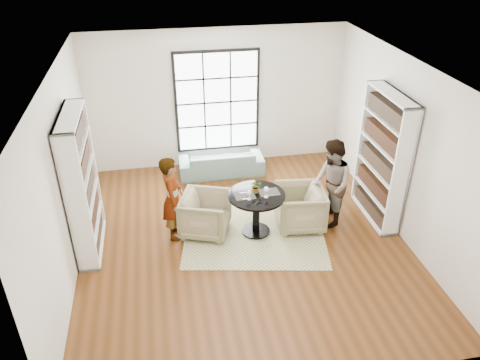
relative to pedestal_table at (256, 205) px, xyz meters
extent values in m
plane|color=brown|center=(-0.26, -0.17, -0.57)|extent=(6.00, 6.00, 0.00)
plane|color=silver|center=(-0.26, 2.83, 0.93)|extent=(5.50, 0.00, 5.50)
plane|color=silver|center=(-3.01, -0.17, 0.93)|extent=(0.00, 6.00, 6.00)
plane|color=silver|center=(2.49, -0.17, 0.93)|extent=(0.00, 6.00, 6.00)
plane|color=silver|center=(-0.26, -3.17, 0.93)|extent=(5.50, 0.00, 5.50)
plane|color=white|center=(-0.26, -0.17, 2.43)|extent=(6.00, 6.00, 0.00)
cube|color=black|center=(-0.26, 2.81, 0.88)|extent=(1.82, 0.06, 2.22)
cube|color=white|center=(-0.26, 2.77, 0.88)|extent=(1.70, 0.02, 2.10)
cube|color=#C1BE91|center=(0.01, 0.18, -0.56)|extent=(2.87, 2.87, 0.01)
cylinder|color=black|center=(0.00, 0.00, -0.55)|extent=(0.50, 0.50, 0.04)
cylinder|color=black|center=(0.00, 0.00, -0.19)|extent=(0.13, 0.13, 0.71)
cylinder|color=black|center=(0.00, 0.00, 0.20)|extent=(0.99, 0.99, 0.04)
imported|color=gray|center=(-0.28, 2.28, -0.30)|extent=(1.82, 0.73, 0.53)
imported|color=tan|center=(-0.87, 0.17, -0.20)|extent=(1.04, 1.03, 0.75)
imported|color=tan|center=(0.81, 0.06, -0.18)|extent=(0.93, 0.91, 0.77)
imported|color=gray|center=(-1.42, 0.17, 0.20)|extent=(0.42, 0.59, 1.53)
imported|color=gray|center=(1.36, 0.06, 0.25)|extent=(0.67, 0.83, 1.63)
cube|color=#272521|center=(-0.20, -0.02, 0.22)|extent=(0.35, 0.27, 0.01)
cube|color=#272521|center=(0.23, 0.02, 0.22)|extent=(0.35, 0.27, 0.01)
cylinder|color=silver|center=(-0.16, -0.14, 0.22)|extent=(0.06, 0.06, 0.01)
cylinder|color=silver|center=(-0.16, -0.14, 0.27)|extent=(0.01, 0.01, 0.10)
sphere|color=maroon|center=(-0.16, -0.14, 0.35)|extent=(0.08, 0.08, 0.08)
ellipsoid|color=white|center=(-0.16, -0.14, 0.35)|extent=(0.08, 0.08, 0.09)
cylinder|color=silver|center=(0.14, -0.11, 0.22)|extent=(0.07, 0.07, 0.01)
cylinder|color=silver|center=(0.14, -0.11, 0.28)|extent=(0.01, 0.01, 0.11)
sphere|color=maroon|center=(0.14, -0.11, 0.37)|extent=(0.09, 0.09, 0.09)
ellipsoid|color=white|center=(0.14, -0.11, 0.37)|extent=(0.09, 0.09, 0.10)
imported|color=gray|center=(0.00, 0.08, 0.33)|extent=(0.24, 0.22, 0.22)
camera|label=1|loc=(-1.52, -6.63, 4.41)|focal=35.00mm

